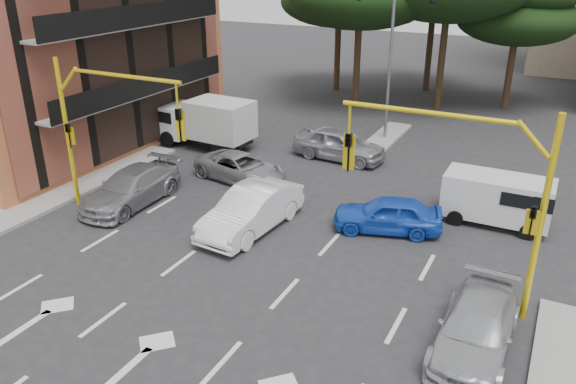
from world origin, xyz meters
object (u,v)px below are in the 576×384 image
signal_mast_right (475,181)px  car_silver_wagon (131,188)px  car_blue_compact (388,214)px  street_lamp_center (392,39)px  car_silver_cross_a (241,168)px  car_silver_parked (476,328)px  van_white (497,200)px  box_truck_a (206,123)px  car_silver_cross_b (339,144)px  signal_mast_left (99,118)px  car_white_hatch (251,210)px

signal_mast_right → car_silver_wagon: 13.86m
car_blue_compact → car_silver_wagon: size_ratio=0.81×
street_lamp_center → car_silver_cross_a: bearing=-114.5°
car_silver_parked → van_white: (-0.66, 7.97, 0.32)m
van_white → car_blue_compact: bearing=-54.6°
car_silver_cross_a → street_lamp_center: bearing=-13.4°
van_white → car_silver_parked: bearing=4.9°
car_silver_wagon → box_truck_a: (-1.39, 7.41, 0.59)m
street_lamp_center → car_silver_cross_b: (-1.07, -4.09, -4.64)m
box_truck_a → car_silver_cross_a: bearing=-125.0°
signal_mast_left → car_blue_compact: size_ratio=1.51×
street_lamp_center → car_silver_cross_a: street_lamp_center is taller
street_lamp_center → box_truck_a: street_lamp_center is taller
car_white_hatch → box_truck_a: box_truck_a is taller
car_blue_compact → car_white_hatch: bearing=-80.7°
signal_mast_right → car_white_hatch: 8.53m
car_white_hatch → car_silver_parked: 9.27m
car_silver_parked → car_silver_cross_b: bearing=126.7°
car_silver_cross_a → car_silver_cross_b: size_ratio=0.95×
car_white_hatch → car_silver_cross_a: car_white_hatch is taller
signal_mast_right → box_truck_a: (-14.84, 8.48, -2.58)m
signal_mast_right → car_white_hatch: size_ratio=1.23×
car_blue_compact → car_silver_parked: 6.88m
car_white_hatch → box_truck_a: 10.06m
box_truck_a → car_silver_wagon: bearing=-166.2°
car_white_hatch → signal_mast_right: bearing=-4.2°
car_silver_cross_b → car_silver_parked: bearing=-139.8°
signal_mast_left → street_lamp_center: street_lamp_center is taller
signal_mast_left → car_white_hatch: size_ratio=1.23×
signal_mast_right → car_blue_compact: signal_mast_right is taller
street_lamp_center → van_white: 11.56m
car_silver_wagon → car_silver_cross_a: (2.67, 4.21, -0.10)m
car_white_hatch → van_white: 9.26m
car_silver_wagon → car_silver_cross_a: size_ratio=1.11×
street_lamp_center → car_silver_wagon: (-6.65, -12.94, -4.71)m
signal_mast_left → car_silver_cross_a: size_ratio=1.36×
car_silver_wagon → car_silver_cross_b: size_ratio=1.06×
signal_mast_left → van_white: signal_mast_left is taller
signal_mast_right → car_silver_parked: size_ratio=1.33×
car_white_hatch → car_silver_cross_a: 4.98m
car_silver_wagon → van_white: van_white is taller
car_blue_compact → car_silver_parked: car_blue_compact is taller
car_blue_compact → car_silver_cross_a: size_ratio=0.90×
car_silver_parked → van_white: 8.00m
car_silver_wagon → car_silver_parked: size_ratio=1.09×
car_silver_wagon → van_white: (13.59, 4.85, 0.26)m
car_blue_compact → car_silver_cross_b: (-4.54, 6.46, 0.12)m
car_silver_parked → box_truck_a: 18.87m
car_silver_parked → car_blue_compact: bearing=127.6°
car_blue_compact → car_silver_wagon: car_silver_wagon is taller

